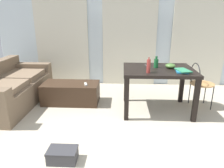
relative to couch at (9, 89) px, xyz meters
name	(u,v)px	position (x,y,z in m)	size (l,w,h in m)	color
ground_plane	(131,124)	(2.24, -0.64, -0.30)	(7.92, 7.92, 0.00)	#B2A893
wall_back	(129,31)	(2.24, 1.41, 0.95)	(6.11, 0.10, 2.50)	silver
curtains	(129,40)	(2.24, 1.32, 0.75)	(4.35, 0.03, 2.09)	beige
couch	(9,89)	(0.00, 0.00, 0.00)	(0.93, 1.87, 0.75)	brown
coffee_table	(71,93)	(1.13, 0.12, -0.11)	(1.03, 0.51, 0.38)	#382619
craft_table	(158,75)	(2.69, -0.13, 0.35)	(1.15, 0.88, 0.75)	black
wire_chair	(199,80)	(3.43, 0.06, 0.20)	(0.41, 0.42, 0.81)	#B7844C
bottle_near	(148,66)	(2.48, -0.40, 0.55)	(0.06, 0.06, 0.24)	#99332D
bottle_far	(156,63)	(2.65, -0.06, 0.53)	(0.07, 0.07, 0.19)	#195B2D
bowl	(170,66)	(2.88, -0.09, 0.49)	(0.17, 0.17, 0.08)	#477033
book_stack	(183,71)	(3.02, -0.34, 0.47)	(0.23, 0.30, 0.04)	#1E668C
scissors	(147,66)	(2.52, 0.07, 0.45)	(0.07, 0.12, 0.00)	#9EA0A5
tv_remote_primary	(86,84)	(1.42, 0.05, 0.10)	(0.04, 0.16, 0.02)	#B7B7B2
shoebox	(63,155)	(1.43, -1.54, -0.22)	(0.33, 0.22, 0.15)	#38383D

